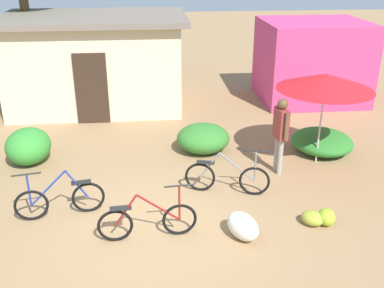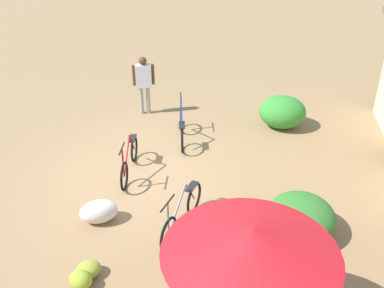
{
  "view_description": "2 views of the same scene",
  "coord_description": "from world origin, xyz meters",
  "px_view_note": "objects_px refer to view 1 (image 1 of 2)",
  "views": [
    {
      "loc": [
        0.13,
        -6.78,
        4.57
      ],
      "look_at": [
        0.85,
        0.7,
        1.3
      ],
      "focal_mm": 42.02,
      "sensor_mm": 36.0,
      "label": 1
    },
    {
      "loc": [
        7.9,
        2.28,
        5.49
      ],
      "look_at": [
        0.72,
        1.18,
        1.28
      ],
      "focal_mm": 42.61,
      "sensor_mm": 36.0,
      "label": 2
    }
  ],
  "objects_px": {
    "building_low": "(96,61)",
    "bicycle_center_loaded": "(227,178)",
    "bicycle_near_pile": "(148,221)",
    "person_bystander": "(281,128)",
    "bicycle_leftmost": "(60,200)",
    "market_umbrella": "(325,82)",
    "banana_pile_on_ground": "(319,218)",
    "shop_pink": "(311,61)",
    "produce_sack": "(243,226)"
  },
  "relations": [
    {
      "from": "building_low",
      "to": "bicycle_center_loaded",
      "type": "relative_size",
      "value": 3.3
    },
    {
      "from": "bicycle_near_pile",
      "to": "person_bystander",
      "type": "xyz_separation_m",
      "value": [
        2.87,
        2.21,
        0.71
      ]
    },
    {
      "from": "bicycle_leftmost",
      "to": "market_umbrella",
      "type": "bearing_deg",
      "value": 17.89
    },
    {
      "from": "bicycle_center_loaded",
      "to": "banana_pile_on_ground",
      "type": "relative_size",
      "value": 2.38
    },
    {
      "from": "bicycle_leftmost",
      "to": "banana_pile_on_ground",
      "type": "height_order",
      "value": "bicycle_leftmost"
    },
    {
      "from": "banana_pile_on_ground",
      "to": "market_umbrella",
      "type": "bearing_deg",
      "value": 71.39
    },
    {
      "from": "market_umbrella",
      "to": "bicycle_leftmost",
      "type": "distance_m",
      "value": 6.01
    },
    {
      "from": "person_bystander",
      "to": "market_umbrella",
      "type": "bearing_deg",
      "value": 22.14
    },
    {
      "from": "market_umbrella",
      "to": "bicycle_leftmost",
      "type": "relative_size",
      "value": 1.32
    },
    {
      "from": "bicycle_near_pile",
      "to": "bicycle_leftmost",
      "type": "bearing_deg",
      "value": 152.14
    },
    {
      "from": "shop_pink",
      "to": "person_bystander",
      "type": "distance_m",
      "value": 5.75
    },
    {
      "from": "bicycle_near_pile",
      "to": "bicycle_center_loaded",
      "type": "distance_m",
      "value": 2.13
    },
    {
      "from": "market_umbrella",
      "to": "shop_pink",
      "type": "bearing_deg",
      "value": 73.42
    },
    {
      "from": "bicycle_leftmost",
      "to": "produce_sack",
      "type": "relative_size",
      "value": 2.29
    },
    {
      "from": "bicycle_near_pile",
      "to": "produce_sack",
      "type": "bearing_deg",
      "value": -4.98
    },
    {
      "from": "building_low",
      "to": "bicycle_near_pile",
      "type": "height_order",
      "value": "building_low"
    },
    {
      "from": "shop_pink",
      "to": "produce_sack",
      "type": "relative_size",
      "value": 4.57
    },
    {
      "from": "person_bystander",
      "to": "banana_pile_on_ground",
      "type": "bearing_deg",
      "value": -84.77
    },
    {
      "from": "bicycle_near_pile",
      "to": "bicycle_center_loaded",
      "type": "height_order",
      "value": "bicycle_center_loaded"
    },
    {
      "from": "market_umbrella",
      "to": "building_low",
      "type": "bearing_deg",
      "value": 138.97
    },
    {
      "from": "building_low",
      "to": "market_umbrella",
      "type": "xyz_separation_m",
      "value": [
        5.42,
        -4.71,
        0.52
      ]
    },
    {
      "from": "bicycle_near_pile",
      "to": "person_bystander",
      "type": "height_order",
      "value": "person_bystander"
    },
    {
      "from": "bicycle_leftmost",
      "to": "person_bystander",
      "type": "bearing_deg",
      "value": 16.87
    },
    {
      "from": "bicycle_leftmost",
      "to": "produce_sack",
      "type": "xyz_separation_m",
      "value": [
        3.22,
        -0.99,
        -0.12
      ]
    },
    {
      "from": "bicycle_near_pile",
      "to": "banana_pile_on_ground",
      "type": "xyz_separation_m",
      "value": [
        3.06,
        0.11,
        -0.2
      ]
    },
    {
      "from": "shop_pink",
      "to": "market_umbrella",
      "type": "relative_size",
      "value": 1.51
    },
    {
      "from": "bicycle_leftmost",
      "to": "banana_pile_on_ground",
      "type": "relative_size",
      "value": 2.28
    },
    {
      "from": "shop_pink",
      "to": "bicycle_leftmost",
      "type": "relative_size",
      "value": 2.0
    },
    {
      "from": "building_low",
      "to": "person_bystander",
      "type": "bearing_deg",
      "value": -49.57
    },
    {
      "from": "market_umbrella",
      "to": "banana_pile_on_ground",
      "type": "relative_size",
      "value": 3.01
    },
    {
      "from": "building_low",
      "to": "banana_pile_on_ground",
      "type": "xyz_separation_m",
      "value": [
        4.57,
        -7.23,
        -1.27
      ]
    },
    {
      "from": "building_low",
      "to": "bicycle_leftmost",
      "type": "xyz_separation_m",
      "value": [
        -0.1,
        -6.49,
        -1.07
      ]
    },
    {
      "from": "shop_pink",
      "to": "bicycle_near_pile",
      "type": "relative_size",
      "value": 1.89
    },
    {
      "from": "bicycle_near_pile",
      "to": "bicycle_center_loaded",
      "type": "xyz_separation_m",
      "value": [
        1.6,
        1.41,
        0.01
      ]
    },
    {
      "from": "building_low",
      "to": "market_umbrella",
      "type": "distance_m",
      "value": 7.2
    },
    {
      "from": "bicycle_leftmost",
      "to": "bicycle_near_pile",
      "type": "height_order",
      "value": "bicycle_near_pile"
    },
    {
      "from": "bicycle_leftmost",
      "to": "banana_pile_on_ground",
      "type": "bearing_deg",
      "value": -9.0
    },
    {
      "from": "building_low",
      "to": "market_umbrella",
      "type": "bearing_deg",
      "value": -41.03
    },
    {
      "from": "shop_pink",
      "to": "person_bystander",
      "type": "relative_size",
      "value": 1.87
    },
    {
      "from": "building_low",
      "to": "banana_pile_on_ground",
      "type": "distance_m",
      "value": 8.65
    },
    {
      "from": "bicycle_near_pile",
      "to": "bicycle_center_loaded",
      "type": "relative_size",
      "value": 1.01
    },
    {
      "from": "shop_pink",
      "to": "market_umbrella",
      "type": "xyz_separation_m",
      "value": [
        -1.42,
        -4.77,
        0.67
      ]
    },
    {
      "from": "market_umbrella",
      "to": "person_bystander",
      "type": "relative_size",
      "value": 1.24
    },
    {
      "from": "bicycle_leftmost",
      "to": "bicycle_center_loaded",
      "type": "height_order",
      "value": "bicycle_center_loaded"
    },
    {
      "from": "bicycle_center_loaded",
      "to": "banana_pile_on_ground",
      "type": "height_order",
      "value": "bicycle_center_loaded"
    },
    {
      "from": "shop_pink",
      "to": "banana_pile_on_ground",
      "type": "relative_size",
      "value": 4.55
    },
    {
      "from": "person_bystander",
      "to": "bicycle_center_loaded",
      "type": "bearing_deg",
      "value": -147.85
    },
    {
      "from": "building_low",
      "to": "bicycle_leftmost",
      "type": "distance_m",
      "value": 6.58
    },
    {
      "from": "shop_pink",
      "to": "bicycle_near_pile",
      "type": "xyz_separation_m",
      "value": [
        -5.33,
        -7.4,
        -0.92
      ]
    },
    {
      "from": "market_umbrella",
      "to": "bicycle_center_loaded",
      "type": "distance_m",
      "value": 3.06
    }
  ]
}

